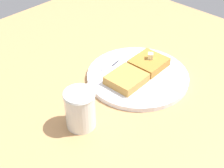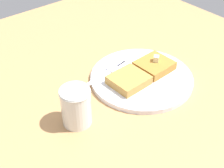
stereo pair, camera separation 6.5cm
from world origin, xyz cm
name	(u,v)px [view 1 (the left image)]	position (x,y,z in cm)	size (l,w,h in cm)	color
table_surface	(112,73)	(0.00, 0.00, 1.13)	(95.69, 95.69, 2.27)	tan
plate	(138,76)	(-1.89, 7.12, 2.95)	(25.78, 25.78, 1.21)	white
toast_slice_left	(149,63)	(-6.46, 6.96, 4.54)	(8.60, 7.85, 2.13)	#AD742E
toast_slice_middle	(126,79)	(2.69, 7.28, 4.54)	(8.60, 7.85, 2.13)	#B4853F
butter_pat_primary	(150,56)	(-7.12, 6.82, 6.36)	(1.50, 1.35, 1.50)	#F2E8AE
fork	(102,73)	(4.13, 0.42, 3.66)	(16.02, 4.02, 0.36)	silver
syrup_jar	(80,110)	(19.09, 8.97, 6.38)	(6.56, 6.56, 8.75)	#4B1B0E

